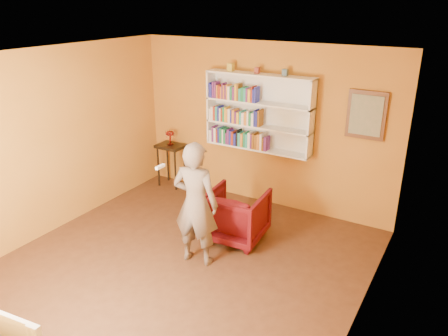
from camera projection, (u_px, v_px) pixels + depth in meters
The scene contains 15 objects.
room_shell at pixel (171, 201), 5.29m from camera, with size 5.30×5.80×2.88m.
bookshelf at pixel (260, 112), 7.01m from camera, with size 1.80×0.29×1.23m.
books_row_lower at pixel (239, 138), 7.24m from camera, with size 1.07×0.19×0.27m.
books_row_middle at pixel (235, 116), 7.14m from camera, with size 0.93×0.19×0.27m.
books_row_upper at pixel (234, 92), 7.02m from camera, with size 0.86×0.19×0.27m.
ornament_left at pixel (231, 67), 6.96m from camera, with size 0.09×0.09×0.12m, color gold.
ornament_centre at pixel (257, 70), 6.74m from camera, with size 0.07×0.07×0.10m, color brown.
ornament_right at pixel (285, 73), 6.52m from camera, with size 0.08×0.08×0.10m, color #456274.
framed_painting at pixel (366, 115), 6.21m from camera, with size 0.55×0.05×0.70m.
console_table at pixel (171, 152), 8.03m from camera, with size 0.49×0.37×0.80m.
ruby_lustre at pixel (170, 135), 7.91m from camera, with size 0.16×0.17×0.27m.
armchair at pixel (236, 215), 6.31m from camera, with size 0.80×0.82×0.75m, color #3F040C.
person at pixel (196, 204), 5.60m from camera, with size 0.61×0.40×1.68m, color brown.
game_remote at pixel (160, 167), 5.32m from camera, with size 0.04×0.15×0.04m, color white.
television at pixel (8, 330), 3.55m from camera, with size 0.96×0.13×0.55m, color black.
Camera 1 is at (2.98, -3.79, 3.31)m, focal length 35.00 mm.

